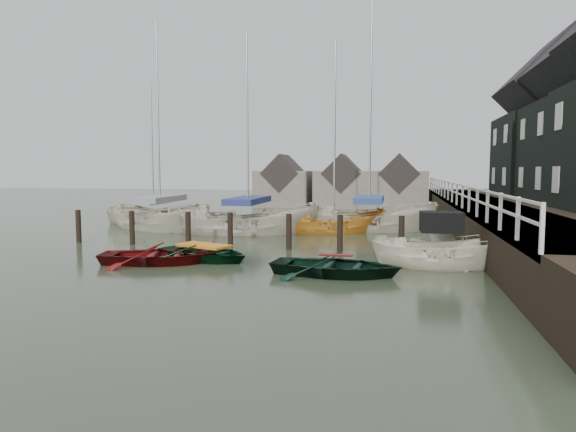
% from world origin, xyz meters
% --- Properties ---
extents(ground, '(120.00, 120.00, 0.00)m').
position_xyz_m(ground, '(0.00, 0.00, 0.00)').
color(ground, '#2A3320').
rests_on(ground, ground).
extents(pier, '(3.04, 32.00, 2.70)m').
position_xyz_m(pier, '(9.48, 10.00, 0.71)').
color(pier, black).
rests_on(pier, ground).
extents(mooring_pilings, '(13.72, 0.22, 1.80)m').
position_xyz_m(mooring_pilings, '(-1.11, 3.00, 0.50)').
color(mooring_pilings, black).
rests_on(mooring_pilings, ground).
extents(far_sheds, '(14.00, 4.08, 4.39)m').
position_xyz_m(far_sheds, '(0.83, 26.00, 1.86)').
color(far_sheds, '#665B51').
rests_on(far_sheds, ground).
extents(rowboat_red, '(4.34, 3.51, 0.79)m').
position_xyz_m(rowboat_red, '(-2.45, -0.82, 0.00)').
color(rowboat_red, '#5C0D0E').
rests_on(rowboat_red, ground).
extents(rowboat_green, '(4.31, 3.72, 0.75)m').
position_xyz_m(rowboat_green, '(-1.20, 0.11, 0.00)').
color(rowboat_green, black).
rests_on(rowboat_green, ground).
extents(rowboat_dkgreen, '(4.09, 3.10, 0.80)m').
position_xyz_m(rowboat_dkgreen, '(3.56, -1.53, 0.00)').
color(rowboat_dkgreen, black).
rests_on(rowboat_dkgreen, ground).
extents(motorboat, '(4.44, 1.80, 2.61)m').
position_xyz_m(motorboat, '(6.71, 0.36, 0.09)').
color(motorboat, silver).
rests_on(motorboat, ground).
extents(sailboat_a, '(7.40, 5.22, 11.98)m').
position_xyz_m(sailboat_a, '(-6.78, 8.28, 0.06)').
color(sailboat_a, beige).
rests_on(sailboat_a, ground).
extents(sailboat_b, '(7.45, 4.18, 10.98)m').
position_xyz_m(sailboat_b, '(-1.82, 7.65, 0.06)').
color(sailboat_b, beige).
rests_on(sailboat_b, ground).
extents(sailboat_c, '(5.76, 3.92, 10.37)m').
position_xyz_m(sailboat_c, '(2.27, 8.92, 0.02)').
color(sailboat_c, orange).
rests_on(sailboat_c, ground).
extents(sailboat_d, '(7.17, 3.27, 13.18)m').
position_xyz_m(sailboat_d, '(3.94, 10.11, 0.06)').
color(sailboat_d, beige).
rests_on(sailboat_d, ground).
extents(sailboat_e, '(5.76, 3.46, 8.99)m').
position_xyz_m(sailboat_e, '(-8.61, 11.20, 0.06)').
color(sailboat_e, '#BDB6A1').
rests_on(sailboat_e, ground).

